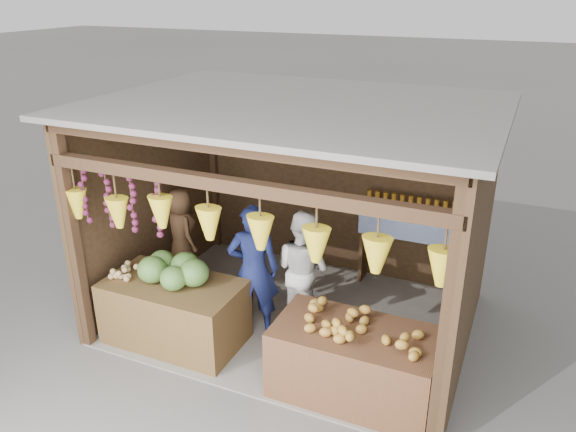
# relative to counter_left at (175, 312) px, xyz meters

# --- Properties ---
(ground) EXTENTS (80.00, 80.00, 0.00)m
(ground) POSITION_rel_counter_left_xyz_m (1.06, 0.98, -0.38)
(ground) COLOR #514F49
(ground) RESTS_ON ground
(stall_structure) EXTENTS (4.30, 3.30, 2.66)m
(stall_structure) POSITION_rel_counter_left_xyz_m (1.03, 0.94, 1.29)
(stall_structure) COLOR slate
(stall_structure) RESTS_ON ground
(back_shelf) EXTENTS (1.25, 0.32, 1.32)m
(back_shelf) POSITION_rel_counter_left_xyz_m (2.11, 2.26, 0.50)
(back_shelf) COLOR #382314
(back_shelf) RESTS_ON ground
(counter_left) EXTENTS (1.53, 0.85, 0.75)m
(counter_left) POSITION_rel_counter_left_xyz_m (0.00, 0.00, 0.00)
(counter_left) COLOR #493318
(counter_left) RESTS_ON ground
(counter_right) EXTENTS (1.58, 0.85, 0.74)m
(counter_right) POSITION_rel_counter_left_xyz_m (2.14, -0.06, -0.00)
(counter_right) COLOR #4A2918
(counter_right) RESTS_ON ground
(stool) EXTENTS (0.30, 0.30, 0.28)m
(stool) POSITION_rel_counter_left_xyz_m (-0.57, 1.03, -0.24)
(stool) COLOR black
(stool) RESTS_ON ground
(man_standing) EXTENTS (0.69, 0.59, 1.60)m
(man_standing) POSITION_rel_counter_left_xyz_m (0.73, 0.55, 0.43)
(man_standing) COLOR #131B4A
(man_standing) RESTS_ON ground
(woman_standing) EXTENTS (0.85, 0.76, 1.47)m
(woman_standing) POSITION_rel_counter_left_xyz_m (1.19, 0.92, 0.36)
(woman_standing) COLOR silver
(woman_standing) RESTS_ON ground
(vendor_seated) EXTENTS (0.67, 0.62, 1.16)m
(vendor_seated) POSITION_rel_counter_left_xyz_m (-0.57, 1.03, 0.48)
(vendor_seated) COLOR #503420
(vendor_seated) RESTS_ON stool
(melon_pile) EXTENTS (1.00, 0.50, 0.32)m
(melon_pile) POSITION_rel_counter_left_xyz_m (-0.07, 0.05, 0.54)
(melon_pile) COLOR #205316
(melon_pile) RESTS_ON counter_left
(tanfruit_pile) EXTENTS (0.34, 0.40, 0.13)m
(tanfruit_pile) POSITION_rel_counter_left_xyz_m (-0.59, -0.06, 0.44)
(tanfruit_pile) COLOR tan
(tanfruit_pile) RESTS_ON counter_left
(mango_pile) EXTENTS (1.40, 0.64, 0.22)m
(mango_pile) POSITION_rel_counter_left_xyz_m (2.18, -0.05, 0.48)
(mango_pile) COLOR #AE3E17
(mango_pile) RESTS_ON counter_right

